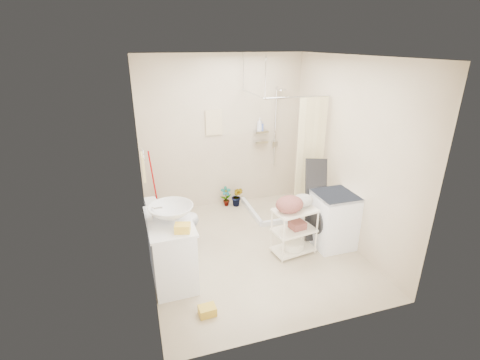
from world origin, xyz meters
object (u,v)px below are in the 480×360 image
object	(u,v)px
toilet	(174,222)
laundry_rack	(294,227)
washing_machine	(333,220)
vanity	(171,249)

from	to	relation	value
toilet	laundry_rack	world-z (taller)	laundry_rack
toilet	washing_machine	xyz separation A→B (m)	(2.18, -0.66, 0.03)
laundry_rack	toilet	bearing A→B (deg)	147.17
washing_machine	toilet	bearing A→B (deg)	163.27
vanity	toilet	bearing A→B (deg)	79.13
vanity	laundry_rack	size ratio (longest dim) A/B	1.16
toilet	washing_machine	size ratio (longest dim) A/B	0.93
vanity	toilet	world-z (taller)	vanity
toilet	washing_machine	world-z (taller)	washing_machine
vanity	washing_machine	size ratio (longest dim) A/B	1.16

